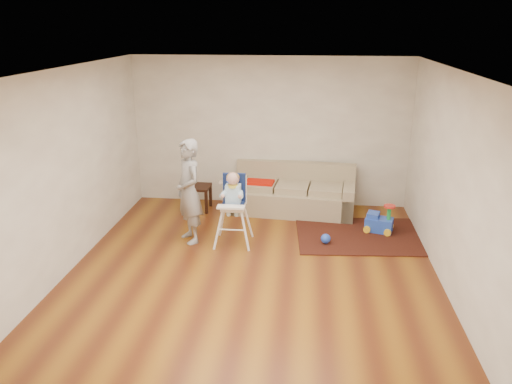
# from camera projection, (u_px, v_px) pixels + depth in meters

# --- Properties ---
(ground) EXTENTS (5.50, 5.50, 0.00)m
(ground) POSITION_uv_depth(u_px,v_px,m) (253.00, 270.00, 6.90)
(ground) COLOR #542510
(ground) RESTS_ON ground
(room_envelope) EXTENTS (5.04, 5.52, 2.72)m
(room_envelope) POSITION_uv_depth(u_px,v_px,m) (257.00, 128.00, 6.78)
(room_envelope) COLOR #BDB5A8
(room_envelope) RESTS_ON ground
(sofa) EXTENTS (2.24, 1.09, 0.84)m
(sofa) POSITION_uv_depth(u_px,v_px,m) (293.00, 189.00, 8.88)
(sofa) COLOR #99916D
(sofa) RESTS_ON ground
(side_table) EXTENTS (0.45, 0.45, 0.45)m
(side_table) POSITION_uv_depth(u_px,v_px,m) (198.00, 198.00, 9.04)
(side_table) COLOR black
(side_table) RESTS_ON ground
(area_rug) EXTENTS (2.08, 1.62, 0.02)m
(area_rug) POSITION_uv_depth(u_px,v_px,m) (359.00, 235.00, 7.98)
(area_rug) COLOR black
(area_rug) RESTS_ON ground
(ride_on_toy) EXTENTS (0.50, 0.41, 0.47)m
(ride_on_toy) POSITION_uv_depth(u_px,v_px,m) (380.00, 218.00, 8.06)
(ride_on_toy) COLOR blue
(ride_on_toy) RESTS_ON area_rug
(toy_ball) EXTENTS (0.15, 0.15, 0.15)m
(toy_ball) POSITION_uv_depth(u_px,v_px,m) (326.00, 239.00, 7.66)
(toy_ball) COLOR blue
(toy_ball) RESTS_ON area_rug
(high_chair) EXTENTS (0.53, 0.53, 1.15)m
(high_chair) POSITION_uv_depth(u_px,v_px,m) (233.00, 210.00, 7.56)
(high_chair) COLOR white
(high_chair) RESTS_ON ground
(adult) EXTENTS (0.66, 0.70, 1.61)m
(adult) POSITION_uv_depth(u_px,v_px,m) (189.00, 192.00, 7.56)
(adult) COLOR gray
(adult) RESTS_ON ground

